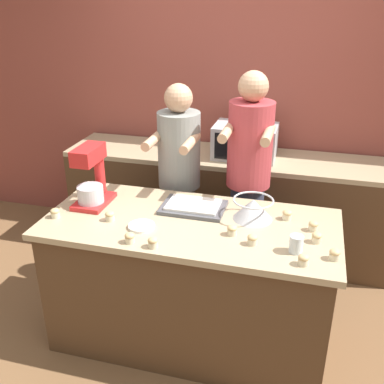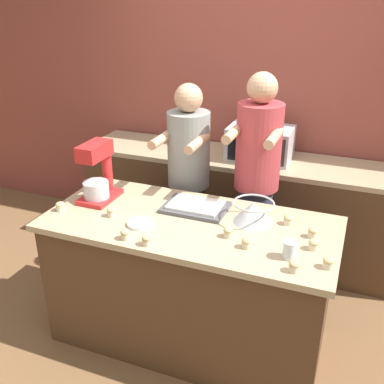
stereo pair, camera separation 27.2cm
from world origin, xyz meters
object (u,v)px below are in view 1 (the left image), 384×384
(mixing_bowl, at_px, (253,208))
(cupcake_4, at_px, (335,254))
(stand_mixer, at_px, (92,179))
(microwave_oven, at_px, (245,141))
(cupcake_7, at_px, (287,215))
(cupcake_1, at_px, (153,242))
(cupcake_9, at_px, (110,216))
(cupcake_6, at_px, (252,239))
(cupcake_10, at_px, (303,260))
(baking_tray, at_px, (193,207))
(drinking_glass, at_px, (296,244))
(cupcake_2, at_px, (130,238))
(person_right, at_px, (248,184))
(cupcake_3, at_px, (317,237))
(cupcake_8, at_px, (232,230))
(small_plate, at_px, (142,226))
(person_left, at_px, (179,184))
(cupcake_5, at_px, (55,213))
(cupcake_0, at_px, (313,226))

(mixing_bowl, distance_m, cupcake_4, 0.60)
(stand_mixer, distance_m, microwave_oven, 1.41)
(mixing_bowl, bearing_deg, cupcake_7, 12.56)
(cupcake_1, distance_m, cupcake_7, 0.87)
(mixing_bowl, xyz_separation_m, cupcake_9, (-0.85, -0.25, -0.04))
(cupcake_4, distance_m, cupcake_6, 0.44)
(microwave_oven, height_order, cupcake_10, microwave_oven)
(cupcake_4, bearing_deg, baking_tray, 156.43)
(mixing_bowl, distance_m, drinking_glass, 0.43)
(cupcake_10, bearing_deg, cupcake_4, 31.54)
(cupcake_1, relative_size, cupcake_2, 1.00)
(person_right, height_order, stand_mixer, person_right)
(cupcake_4, bearing_deg, drinking_glass, 173.98)
(microwave_oven, xyz_separation_m, cupcake_3, (0.61, -1.27, -0.12))
(cupcake_4, xyz_separation_m, cupcake_8, (-0.57, 0.12, 0.00))
(small_plate, relative_size, cupcake_10, 2.61)
(drinking_glass, distance_m, cupcake_1, 0.78)
(baking_tray, xyz_separation_m, cupcake_6, (0.43, -0.34, 0.01))
(cupcake_6, relative_size, cupcake_9, 1.00)
(microwave_oven, bearing_deg, drinking_glass, -70.27)
(baking_tray, relative_size, cupcake_4, 6.61)
(cupcake_7, xyz_separation_m, cupcake_8, (-0.29, -0.28, 0.00))
(mixing_bowl, distance_m, baking_tray, 0.39)
(person_left, xyz_separation_m, baking_tray, (0.23, -0.46, 0.06))
(person_left, height_order, cupcake_3, person_left)
(cupcake_1, height_order, cupcake_4, same)
(microwave_oven, height_order, cupcake_8, microwave_oven)
(person_left, height_order, small_plate, person_left)
(cupcake_2, height_order, cupcake_5, same)
(small_plate, height_order, cupcake_2, cupcake_2)
(person_left, bearing_deg, cupcake_8, -53.56)
(cupcake_8, xyz_separation_m, cupcake_9, (-0.76, -0.02, 0.00))
(cupcake_3, height_order, cupcake_7, same)
(cupcake_0, bearing_deg, person_right, 130.47)
(small_plate, relative_size, cupcake_9, 2.61)
(cupcake_0, distance_m, cupcake_5, 1.58)
(stand_mixer, xyz_separation_m, cupcake_8, (0.96, -0.17, -0.14))
(microwave_oven, distance_m, cupcake_7, 1.12)
(mixing_bowl, bearing_deg, cupcake_4, -35.87)
(cupcake_0, bearing_deg, cupcake_3, -80.84)
(mixing_bowl, distance_m, microwave_oven, 1.10)
(small_plate, bearing_deg, cupcake_4, -3.10)
(baking_tray, bearing_deg, small_plate, -126.32)
(cupcake_2, relative_size, cupcake_4, 1.00)
(cupcake_4, bearing_deg, cupcake_2, -173.78)
(person_right, xyz_separation_m, cupcake_5, (-1.09, -0.80, 0.02))
(drinking_glass, distance_m, cupcake_0, 0.28)
(baking_tray, relative_size, cupcake_7, 6.61)
(baking_tray, bearing_deg, cupcake_1, -100.21)
(drinking_glass, distance_m, cupcake_3, 0.17)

